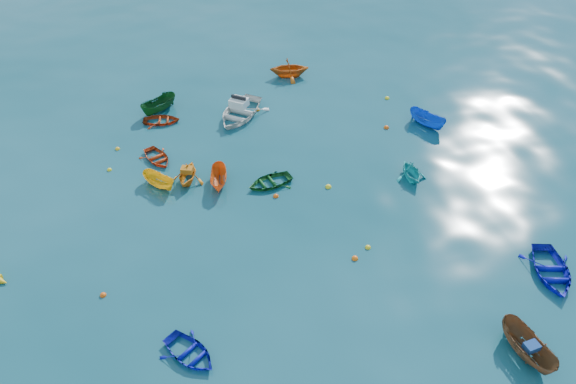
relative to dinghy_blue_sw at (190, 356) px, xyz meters
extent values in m
plane|color=#0A414C|center=(7.14, 4.72, 0.00)|extent=(160.00, 160.00, 0.00)
imported|color=#0D14AD|center=(0.00, 0.00, 0.00)|extent=(3.34, 3.53, 0.60)
imported|color=brown|center=(14.83, -3.78, 0.00)|extent=(1.65, 3.46, 1.29)
imported|color=#0E11AF|center=(18.88, 0.22, 0.00)|extent=(3.61, 4.32, 0.77)
imported|color=orange|center=(1.43, 12.86, 0.00)|extent=(2.88, 3.07, 1.30)
imported|color=yellow|center=(-0.34, 12.75, 0.00)|extent=(2.37, 2.58, 0.99)
imported|color=#13521F|center=(6.34, 11.22, 0.00)|extent=(3.29, 2.68, 0.60)
imported|color=#1BA9AC|center=(15.15, 9.59, 0.00)|extent=(2.04, 2.36, 1.23)
imported|color=#B0330E|center=(0.38, 20.13, 0.00)|extent=(2.95, 2.36, 0.55)
imported|color=orange|center=(3.30, 12.05, 0.00)|extent=(1.52, 2.85, 1.05)
imported|color=blue|center=(18.78, 14.93, 0.00)|extent=(2.44, 3.17, 1.16)
imported|color=#C23710|center=(-0.27, 15.59, 0.00)|extent=(2.78, 3.18, 0.55)
imported|color=#C65912|center=(11.09, 24.53, 0.00)|extent=(3.53, 3.17, 1.66)
imported|color=#10441A|center=(0.37, 21.69, 0.00)|extent=(3.23, 2.78, 1.21)
imported|color=white|center=(6.01, 19.53, 0.00)|extent=(5.63, 5.87, 1.59)
cube|color=navy|center=(14.85, -3.93, 0.80)|extent=(0.71, 0.57, 0.32)
cube|color=#BD6613|center=(1.45, 12.90, 0.83)|extent=(0.87, 0.77, 0.35)
sphere|color=#EE520C|center=(-3.84, 4.63, 0.00)|extent=(0.33, 0.33, 0.33)
sphere|color=yellow|center=(10.32, 4.44, 0.00)|extent=(0.32, 0.32, 0.32)
sphere|color=#FF620D|center=(9.34, 3.83, 0.00)|extent=(0.36, 0.36, 0.36)
sphere|color=yellow|center=(-3.38, 15.24, 0.00)|extent=(0.30, 0.30, 0.30)
sphere|color=#EA510C|center=(6.43, 9.96, 0.00)|extent=(0.35, 0.35, 0.35)
sphere|color=yellow|center=(9.81, 10.01, 0.00)|extent=(0.39, 0.39, 0.39)
sphere|color=#E7500C|center=(15.87, 15.34, 0.00)|extent=(0.38, 0.38, 0.38)
sphere|color=yellow|center=(-2.82, 17.50, 0.00)|extent=(0.32, 0.32, 0.32)
sphere|color=orange|center=(7.46, 20.03, 0.00)|extent=(0.38, 0.38, 0.38)
sphere|color=yellow|center=(17.50, 19.17, 0.00)|extent=(0.35, 0.35, 0.35)
camera|label=1|loc=(0.59, -15.52, 22.16)|focal=35.00mm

